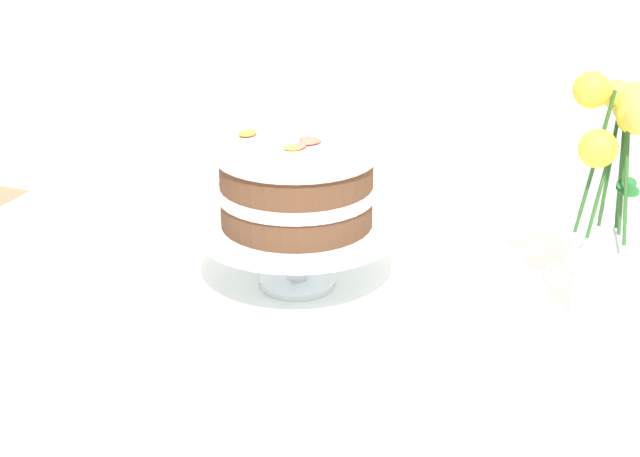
{
  "coord_description": "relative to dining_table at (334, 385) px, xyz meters",
  "views": [
    {
      "loc": [
        0.36,
        -1.01,
        1.33
      ],
      "look_at": [
        -0.04,
        0.02,
        0.86
      ],
      "focal_mm": 51.04,
      "sensor_mm": 36.0,
      "label": 1
    }
  ],
  "objects": [
    {
      "name": "layer_cake",
      "position": [
        -0.09,
        0.1,
        0.25
      ],
      "size": [
        0.22,
        0.22,
        0.12
      ],
      "color": "brown",
      "rests_on": "cake_stand"
    },
    {
      "name": "cake_stand",
      "position": [
        -0.09,
        0.1,
        0.17
      ],
      "size": [
        0.29,
        0.29,
        0.1
      ],
      "color": "silver",
      "rests_on": "linen_napkin"
    },
    {
      "name": "flower_vase",
      "position": [
        0.32,
        0.15,
        0.25
      ],
      "size": [
        0.11,
        0.1,
        0.34
      ],
      "color": "silver",
      "rests_on": "dining_table"
    },
    {
      "name": "linen_napkin",
      "position": [
        -0.09,
        0.1,
        0.09
      ],
      "size": [
        0.34,
        0.34,
        0.0
      ],
      "primitive_type": "cube",
      "rotation": [
        0.0,
        0.0,
        0.05
      ],
      "color": "white",
      "rests_on": "dining_table"
    },
    {
      "name": "dining_table",
      "position": [
        0.0,
        0.0,
        0.0
      ],
      "size": [
        1.4,
        1.0,
        0.74
      ],
      "color": "white",
      "rests_on": "ground"
    }
  ]
}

